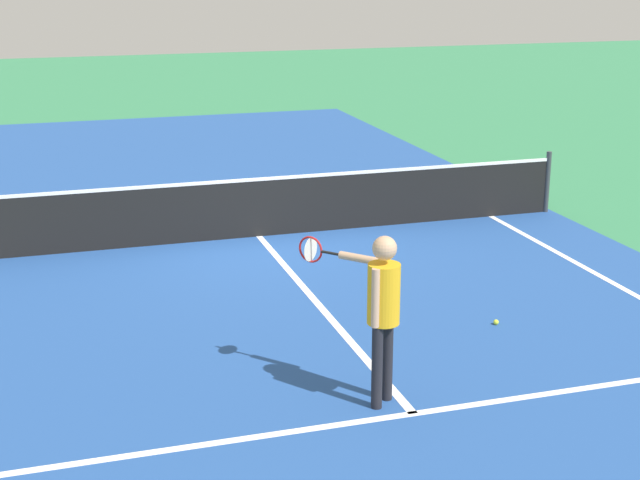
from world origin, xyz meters
name	(u,v)px	position (x,y,z in m)	size (l,w,h in m)	color
ground_plane	(259,236)	(0.00, 0.00, 0.00)	(60.00, 60.00, 0.00)	#337F51
court_surface_inbounds	(259,236)	(0.00, 0.00, 0.00)	(10.62, 24.40, 0.00)	#234C93
line_service_near	(413,414)	(0.00, -6.40, 0.00)	(8.22, 0.10, 0.01)	white
line_center_service	(318,303)	(0.00, -3.20, 0.00)	(0.10, 6.40, 0.01)	white
net	(259,207)	(0.00, 0.00, 0.49)	(10.43, 0.09, 1.07)	#33383D
player_near	(381,300)	(-0.23, -6.07, 1.10)	(0.76, 1.09, 1.75)	black
tennis_ball_mid_court	(496,322)	(1.86, -4.53, 0.03)	(0.07, 0.07, 0.07)	#CCE033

